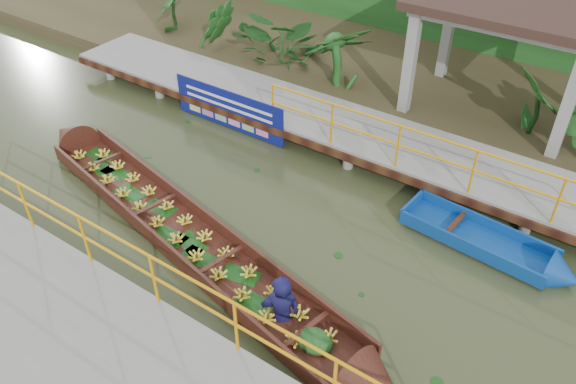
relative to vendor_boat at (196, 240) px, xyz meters
The scene contains 9 objects.
ground 1.35m from the vendor_boat, 89.89° to the left, with size 80.00×80.00×0.00m, color #2E3319.
land_strip 8.83m from the vendor_boat, 89.98° to the left, with size 30.00×8.00×0.45m, color #342C1A.
far_dock 4.76m from the vendor_boat, 89.74° to the left, with size 16.00×2.06×1.66m.
near_dock 3.04m from the vendor_boat, 70.73° to the right, with size 18.00×2.40×1.73m.
pavilion 8.59m from the vendor_boat, 68.52° to the left, with size 4.40×3.00×3.00m.
vendor_boat is the anchor object (origin of this frame).
moored_blue_boat 6.01m from the vendor_boat, 31.19° to the left, with size 3.45×1.16×0.81m.
blue_banner 4.47m from the vendor_boat, 121.24° to the left, with size 3.32×0.04×1.04m.
tropical_plants 6.80m from the vendor_boat, 99.49° to the left, with size 14.28×1.28×1.60m.
Camera 1 is at (5.86, -6.80, 7.44)m, focal length 35.00 mm.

